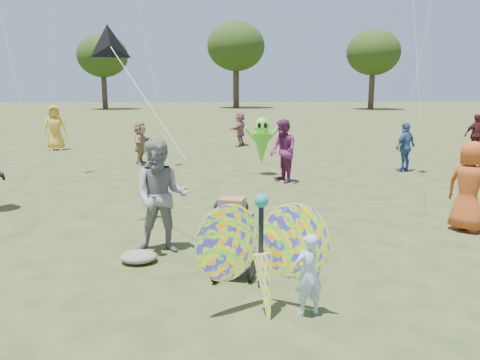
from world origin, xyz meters
name	(u,v)px	position (x,y,z in m)	size (l,w,h in m)	color
ground	(260,280)	(0.00, 0.00, 0.00)	(160.00, 160.00, 0.00)	#51592B
child_girl	(309,274)	(0.46, -1.03, 0.49)	(0.36, 0.24, 0.99)	#ACC9F4
adult_man	(161,196)	(-1.46, 1.20, 0.91)	(0.88, 0.69, 1.82)	gray
grey_bag	(139,257)	(-1.77, 0.74, 0.09)	(0.55, 0.45, 0.18)	gray
crowd_a	(469,187)	(3.99, 2.06, 0.83)	(0.81, 0.53, 1.65)	#B4491C
crowd_c	(405,147)	(5.31, 8.21, 0.77)	(0.90, 0.37, 1.53)	#365A95
crowd_d	(140,142)	(-3.20, 10.18, 0.73)	(1.35, 0.43, 1.46)	#9F7862
crowd_e	(283,151)	(1.25, 6.69, 0.87)	(0.85, 0.66, 1.75)	#6A2357
crowd_g	(55,128)	(-7.33, 13.96, 0.94)	(0.92, 0.60, 1.88)	gold
crowd_h	(476,135)	(9.40, 11.45, 0.80)	(0.94, 0.39, 1.60)	#47171E
crowd_j	(240,129)	(0.48, 14.96, 0.76)	(1.42, 0.45, 1.53)	#A75F6E
jogging_stroller	(232,229)	(-0.38, 0.36, 0.61)	(0.68, 1.12, 1.09)	black
butterfly_kite	(263,257)	(-0.07, -0.97, 0.69)	(1.74, 0.75, 1.63)	#F12660
delta_kite_rig	(111,47)	(-2.46, 2.79, 3.31)	(1.87, 1.82, 2.27)	black
alien_kite	(262,143)	(0.77, 7.83, 0.97)	(1.12, 0.69, 1.74)	#5FE135
tree_line	(256,46)	(3.67, 44.99, 6.86)	(91.78, 33.60, 10.79)	#3A2D21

